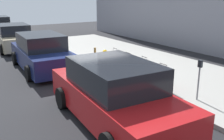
% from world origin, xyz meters
% --- Properties ---
extents(ground_plane, '(40.00, 40.00, 0.00)m').
position_xyz_m(ground_plane, '(0.00, 0.00, 0.00)').
color(ground_plane, black).
extents(sidewalk_curb, '(18.00, 5.00, 0.14)m').
position_xyz_m(sidewalk_curb, '(0.00, -2.50, 0.07)').
color(sidewalk_curb, '#9E9B93').
rests_on(sidewalk_curb, ground_plane).
extents(suitcase_red_0, '(0.40, 0.22, 0.93)m').
position_xyz_m(suitcase_red_0, '(-3.89, -0.60, 0.50)').
color(suitcase_red_0, red).
rests_on(suitcase_red_0, sidewalk_curb).
extents(suitcase_maroon_1, '(0.43, 0.27, 0.58)m').
position_xyz_m(suitcase_maroon_1, '(-3.38, -0.70, 0.40)').
color(suitcase_maroon_1, maroon).
rests_on(suitcase_maroon_1, sidewalk_curb).
extents(suitcase_teal_2, '(0.36, 0.25, 0.98)m').
position_xyz_m(suitcase_teal_2, '(-2.89, -0.60, 0.53)').
color(suitcase_teal_2, '#0F606B').
rests_on(suitcase_teal_2, sidewalk_curb).
extents(suitcase_silver_3, '(0.42, 0.23, 0.70)m').
position_xyz_m(suitcase_silver_3, '(-2.41, -0.59, 0.46)').
color(suitcase_silver_3, '#9EA0A8').
rests_on(suitcase_silver_3, sidewalk_curb).
extents(suitcase_black_4, '(0.46, 0.26, 0.95)m').
position_xyz_m(suitcase_black_4, '(-1.88, -0.60, 0.48)').
color(suitcase_black_4, black).
rests_on(suitcase_black_4, sidewalk_curb).
extents(suitcase_navy_5, '(0.48, 0.22, 0.87)m').
position_xyz_m(suitcase_navy_5, '(-1.33, -0.61, 0.47)').
color(suitcase_navy_5, navy).
rests_on(suitcase_navy_5, sidewalk_curb).
extents(suitcase_olive_6, '(0.35, 0.24, 0.94)m').
position_xyz_m(suitcase_olive_6, '(-0.81, -0.68, 0.50)').
color(suitcase_olive_6, '#59601E').
rests_on(suitcase_olive_6, sidewalk_curb).
extents(fire_hydrant, '(0.39, 0.21, 0.73)m').
position_xyz_m(fire_hydrant, '(-0.00, -0.65, 0.52)').
color(fire_hydrant, '#D89E0C').
rests_on(fire_hydrant, sidewalk_curb).
extents(bollard_post, '(0.11, 0.11, 0.73)m').
position_xyz_m(bollard_post, '(0.68, -0.50, 0.50)').
color(bollard_post, brown).
rests_on(bollard_post, sidewalk_curb).
extents(parking_meter, '(0.12, 0.09, 1.27)m').
position_xyz_m(parking_meter, '(-5.13, -0.90, 0.97)').
color(parking_meter, slate).
rests_on(parking_meter, sidewalk_curb).
extents(parked_car_red_0, '(4.90, 2.35, 1.64)m').
position_xyz_m(parked_car_red_0, '(-4.69, 1.89, 0.77)').
color(parked_car_red_0, '#AD1619').
rests_on(parked_car_red_0, ground_plane).
extents(parked_car_navy_1, '(4.84, 2.25, 1.63)m').
position_xyz_m(parked_car_navy_1, '(1.37, 1.89, 0.76)').
color(parked_car_navy_1, '#141E4C').
rests_on(parked_car_navy_1, ground_plane).
extents(parked_car_beige_2, '(4.45, 2.23, 1.57)m').
position_xyz_m(parked_car_beige_2, '(6.82, 1.89, 0.74)').
color(parked_car_beige_2, tan).
rests_on(parked_car_beige_2, ground_plane).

